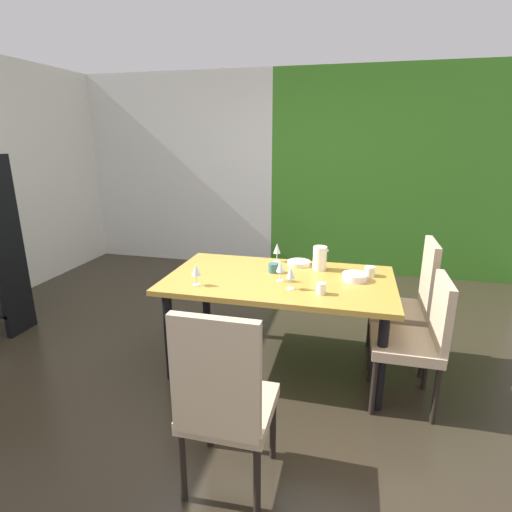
% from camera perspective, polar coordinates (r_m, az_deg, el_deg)
% --- Properties ---
extents(ground_plane, '(5.96, 5.64, 0.02)m').
position_cam_1_polar(ground_plane, '(3.29, -4.33, -16.25)').
color(ground_plane, '#2D261B').
extents(back_panel_interior, '(2.78, 0.10, 2.62)m').
position_cam_1_polar(back_panel_interior, '(5.95, -11.15, 11.85)').
color(back_panel_interior, silver).
rests_on(back_panel_interior, ground_plane).
extents(garden_window_panel, '(3.18, 0.10, 2.62)m').
position_cam_1_polar(garden_window_panel, '(5.43, 19.36, 10.81)').
color(garden_window_panel, '#3C7E23').
rests_on(garden_window_panel, ground_plane).
extents(dining_table, '(1.71, 0.98, 0.74)m').
position_cam_1_polar(dining_table, '(3.08, 3.35, -4.56)').
color(dining_table, '#B68A37').
rests_on(dining_table, ground_plane).
extents(chair_right_near, '(0.44, 0.44, 0.92)m').
position_cam_1_polar(chair_right_near, '(2.89, 22.18, -10.47)').
color(chair_right_near, tan).
rests_on(chair_right_near, ground_plane).
extents(chair_right_far, '(0.44, 0.44, 1.03)m').
position_cam_1_polar(chair_right_far, '(3.37, 21.21, -5.82)').
color(chair_right_far, tan).
rests_on(chair_right_far, ground_plane).
extents(chair_head_near, '(0.44, 0.44, 1.04)m').
position_cam_1_polar(chair_head_near, '(2.06, -4.61, -19.70)').
color(chair_head_near, tan).
rests_on(chair_head_near, ground_plane).
extents(wine_glass_west, '(0.06, 0.06, 0.17)m').
position_cam_1_polar(wine_glass_west, '(2.80, 4.94, -2.45)').
color(wine_glass_west, silver).
rests_on(wine_glass_west, dining_table).
extents(wine_glass_right, '(0.07, 0.07, 0.16)m').
position_cam_1_polar(wine_glass_right, '(2.90, -8.57, -2.05)').
color(wine_glass_right, silver).
rests_on(wine_glass_right, dining_table).
extents(wine_glass_center, '(0.06, 0.06, 0.16)m').
position_cam_1_polar(wine_glass_center, '(2.95, 3.49, -1.57)').
color(wine_glass_center, silver).
rests_on(wine_glass_center, dining_table).
extents(wine_glass_near_shelf, '(0.07, 0.07, 0.16)m').
position_cam_1_polar(wine_glass_near_shelf, '(3.41, 3.02, 1.01)').
color(wine_glass_near_shelf, silver).
rests_on(wine_glass_near_shelf, dining_table).
extents(serving_bowl_north, '(0.19, 0.19, 0.05)m').
position_cam_1_polar(serving_bowl_north, '(3.08, 13.95, -2.90)').
color(serving_bowl_north, white).
rests_on(serving_bowl_north, dining_table).
extents(serving_bowl_rear, '(0.19, 0.19, 0.04)m').
position_cam_1_polar(serving_bowl_rear, '(3.36, 6.14, -0.99)').
color(serving_bowl_rear, beige).
rests_on(serving_bowl_rear, dining_table).
extents(cup_front, '(0.08, 0.08, 0.07)m').
position_cam_1_polar(cup_front, '(3.20, 15.95, -2.10)').
color(cup_front, silver).
rests_on(cup_front, dining_table).
extents(cup_corner, '(0.06, 0.06, 0.08)m').
position_cam_1_polar(cup_corner, '(2.77, 9.29, -4.61)').
color(cup_corner, white).
rests_on(cup_corner, dining_table).
extents(cup_near_window, '(0.08, 0.08, 0.07)m').
position_cam_1_polar(cup_near_window, '(3.16, 2.49, -1.71)').
color(cup_near_window, '#366967').
rests_on(cup_near_window, dining_table).
extents(pitcher_left, '(0.12, 0.11, 0.19)m').
position_cam_1_polar(pitcher_left, '(3.25, 9.12, -0.27)').
color(pitcher_left, white).
rests_on(pitcher_left, dining_table).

